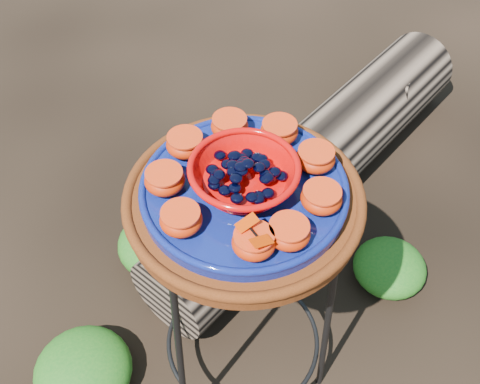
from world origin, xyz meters
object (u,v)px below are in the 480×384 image
object	(u,v)px
red_bowl	(244,177)
driftwood_log	(315,162)
terracotta_saucer	(244,202)
plant_stand	(243,300)
cobalt_plate	(244,191)

from	to	relation	value
red_bowl	driftwood_log	distance (m)	0.97
terracotta_saucer	red_bowl	distance (m)	0.07
plant_stand	driftwood_log	bearing A→B (deg)	53.44
plant_stand	red_bowl	distance (m)	0.44
terracotta_saucer	cobalt_plate	world-z (taller)	cobalt_plate
plant_stand	red_bowl	size ratio (longest dim) A/B	3.52
terracotta_saucer	red_bowl	bearing A→B (deg)	0.00
red_bowl	driftwood_log	xyz separation A→B (m)	(0.43, 0.58, -0.66)
plant_stand	terracotta_saucer	world-z (taller)	terracotta_saucer
plant_stand	red_bowl	world-z (taller)	red_bowl
terracotta_saucer	cobalt_plate	xyz separation A→B (m)	(0.00, 0.00, 0.03)
cobalt_plate	red_bowl	xyz separation A→B (m)	(0.00, 0.00, 0.04)
red_bowl	plant_stand	bearing A→B (deg)	0.00
plant_stand	terracotta_saucer	bearing A→B (deg)	0.00
cobalt_plate	red_bowl	world-z (taller)	red_bowl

